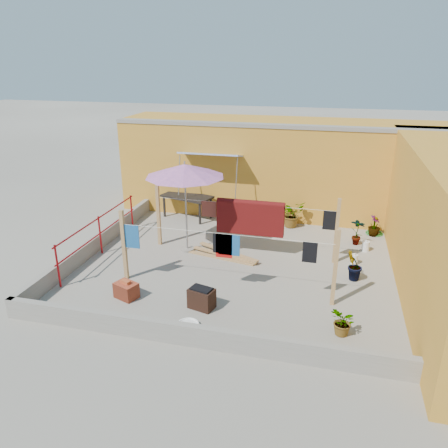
{
  "coord_description": "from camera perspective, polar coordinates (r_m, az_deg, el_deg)",
  "views": [
    {
      "loc": [
        2.24,
        -10.22,
        5.17
      ],
      "look_at": [
        -0.42,
        0.3,
        1.02
      ],
      "focal_mm": 35.0,
      "sensor_mm": 36.0,
      "label": 1
    }
  ],
  "objects": [
    {
      "name": "plant_back_a",
      "position": [
        14.28,
        8.83,
        1.3
      ],
      "size": [
        1.03,
        1.02,
        0.86
      ],
      "primitive_type": "imported",
      "rotation": [
        0.0,
        0.0,
        0.71
      ],
      "color": "#265E1A",
      "rests_on": "ground"
    },
    {
      "name": "wall_back",
      "position": [
        15.43,
        7.41,
        7.43
      ],
      "size": [
        11.0,
        3.27,
        3.21
      ],
      "color": "#C2812A",
      "rests_on": "ground"
    },
    {
      "name": "red_railing",
      "position": [
        12.54,
        -15.94,
        -0.68
      ],
      "size": [
        0.05,
        4.2,
        1.1
      ],
      "color": "maroon",
      "rests_on": "ground"
    },
    {
      "name": "patio_umbrella",
      "position": [
        11.8,
        -5.14,
        6.9
      ],
      "size": [
        2.65,
        2.65,
        2.59
      ],
      "color": "gray",
      "rests_on": "ground"
    },
    {
      "name": "green_hose",
      "position": [
        14.44,
        19.04,
        -1.09
      ],
      "size": [
        0.53,
        0.53,
        0.08
      ],
      "color": "#1B7927",
      "rests_on": "ground"
    },
    {
      "name": "brick_stack",
      "position": [
        10.34,
        -12.64,
        -8.43
      ],
      "size": [
        0.6,
        0.53,
        0.44
      ],
      "color": "#AB4127",
      "rests_on": "ground"
    },
    {
      "name": "brazier",
      "position": [
        9.7,
        -2.94,
        -9.63
      ],
      "size": [
        0.62,
        0.49,
        0.49
      ],
      "color": "black",
      "rests_on": "ground"
    },
    {
      "name": "plant_right_b",
      "position": [
        11.19,
        16.6,
        -5.27
      ],
      "size": [
        0.55,
        0.55,
        0.78
      ],
      "primitive_type": "imported",
      "rotation": [
        0.0,
        0.0,
        3.95
      ],
      "color": "#265E1A",
      "rests_on": "ground"
    },
    {
      "name": "lumber_pile",
      "position": [
        12.09,
        0.03,
        -4.04
      ],
      "size": [
        2.09,
        0.99,
        0.13
      ],
      "color": "tan",
      "rests_on": "ground"
    },
    {
      "name": "plant_right_c",
      "position": [
        9.1,
        15.32,
        -12.32
      ],
      "size": [
        0.58,
        0.63,
        0.58
      ],
      "primitive_type": "imported",
      "rotation": [
        0.0,
        0.0,
        4.99
      ],
      "color": "#265E1A",
      "rests_on": "ground"
    },
    {
      "name": "plant_right_a",
      "position": [
        13.33,
        17.02,
        -0.94
      ],
      "size": [
        0.51,
        0.42,
        0.82
      ],
      "primitive_type": "imported",
      "rotation": [
        0.0,
        0.0,
        2.78
      ],
      "color": "#265E1A",
      "rests_on": "ground"
    },
    {
      "name": "parapet_left",
      "position": [
        13.0,
        -16.18,
        -2.32
      ],
      "size": [
        0.16,
        7.3,
        0.44
      ],
      "primitive_type": "cube",
      "color": "gray",
      "rests_on": "ground"
    },
    {
      "name": "white_basin",
      "position": [
        9.2,
        -4.73,
        -13.0
      ],
      "size": [
        0.47,
        0.47,
        0.08
      ],
      "color": "silver",
      "rests_on": "ground"
    },
    {
      "name": "plant_back_b",
      "position": [
        14.19,
        19.03,
        -0.23
      ],
      "size": [
        0.44,
        0.44,
        0.65
      ],
      "primitive_type": "imported",
      "rotation": [
        0.0,
        0.0,
        1.32
      ],
      "color": "#265E1A",
      "rests_on": "ground"
    },
    {
      "name": "water_jug_a",
      "position": [
        13.07,
        18.02,
        -2.76
      ],
      "size": [
        0.21,
        0.21,
        0.33
      ],
      "color": "silver",
      "rests_on": "ground"
    },
    {
      "name": "clothesline_rig",
      "position": [
        11.72,
        3.03,
        0.3
      ],
      "size": [
        5.09,
        2.35,
        1.8
      ],
      "color": "tan",
      "rests_on": "ground"
    },
    {
      "name": "ground",
      "position": [
        11.67,
        1.66,
        -5.36
      ],
      "size": [
        80.0,
        80.0,
        0.0
      ],
      "primitive_type": "plane",
      "color": "#9E998E",
      "rests_on": "ground"
    },
    {
      "name": "water_jug_b",
      "position": [
        12.17,
        16.63,
        -4.44
      ],
      "size": [
        0.2,
        0.2,
        0.31
      ],
      "color": "silver",
      "rests_on": "ground"
    },
    {
      "name": "outdoor_table",
      "position": [
        14.9,
        -4.83,
        3.46
      ],
      "size": [
        1.85,
        1.29,
        0.79
      ],
      "color": "black",
      "rests_on": "ground"
    },
    {
      "name": "parapet_front",
      "position": [
        8.58,
        -3.75,
        -14.35
      ],
      "size": [
        8.3,
        0.16,
        0.44
      ],
      "primitive_type": "cube",
      "color": "gray",
      "rests_on": "ground"
    }
  ]
}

